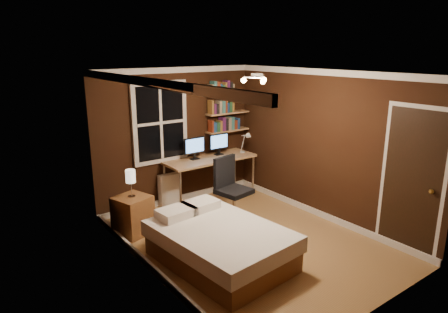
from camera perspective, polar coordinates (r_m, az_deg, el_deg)
floor at (r=6.19m, az=3.60°, el=-11.91°), size 4.20×4.20×0.00m
wall_back at (r=7.41m, az=-6.75°, el=2.87°), size 3.20×0.04×2.50m
wall_left at (r=4.89m, az=-10.69°, el=-3.76°), size 0.04×4.20×2.50m
wall_right at (r=6.84m, az=14.10°, el=1.49°), size 0.04×4.20×2.50m
ceiling at (r=5.52m, az=4.04°, el=11.87°), size 3.20×4.20×0.02m
window at (r=7.15m, az=-9.12°, el=4.80°), size 1.06×0.06×1.46m
door at (r=6.07m, az=25.19°, el=-3.46°), size 0.03×0.82×2.05m
door_knob at (r=5.92m, az=27.51°, el=-4.46°), size 0.06×0.06×0.06m
ceiling_fixture at (r=5.45m, az=4.71°, el=10.76°), size 0.44×0.44×0.18m
bookshelf_lower at (r=7.89m, az=0.51°, el=3.74°), size 0.92×0.22×0.03m
books_row_lower at (r=7.86m, az=0.52°, el=4.67°), size 0.60×0.16×0.23m
bookshelf_middle at (r=7.83m, az=0.52°, el=6.25°), size 0.92×0.22×0.03m
books_row_middle at (r=7.81m, az=0.52°, el=7.19°), size 0.54×0.16×0.23m
bookshelf_upper at (r=7.78m, az=0.53°, el=8.80°), size 0.92×0.22×0.03m
books_row_upper at (r=7.77m, az=0.53°, el=9.75°), size 0.54×0.16×0.23m
bed at (r=5.51m, az=-0.68°, el=-12.33°), size 1.50×1.97×0.63m
nightstand at (r=6.44m, az=-12.88°, el=-8.18°), size 0.61×0.61×0.61m
bedside_lamp at (r=6.25m, az=-13.16°, el=-3.78°), size 0.15×0.15×0.44m
radiator at (r=7.46m, az=-7.83°, el=-4.70°), size 0.40×0.14×0.60m
desk at (r=7.49m, az=-2.00°, el=-0.63°), size 1.76×0.66×0.84m
monitor_left at (r=7.34m, az=-4.24°, el=1.17°), size 0.43×0.12×0.41m
monitor_right at (r=7.64m, az=-0.75°, el=1.76°), size 0.43×0.12×0.41m
desk_lamp at (r=7.75m, az=3.08°, el=2.05°), size 0.14×0.32×0.44m
office_chair at (r=6.67m, az=1.08°, el=-5.78°), size 0.61×0.61×1.10m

